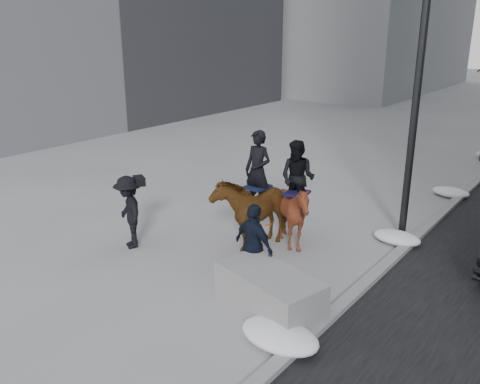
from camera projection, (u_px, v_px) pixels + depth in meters
The scene contains 9 objects.
ground at pixel (206, 272), 10.96m from camera, with size 120.00×120.00×0.00m, color gray.
curb at pixel (474, 184), 16.76m from camera, with size 0.25×90.00×0.12m, color gray.
planter at pixel (269, 293), 9.27m from camera, with size 2.03×1.01×0.81m, color gray.
mounted_left at pixel (254, 204), 12.01m from camera, with size 1.07×2.19×2.78m.
mounted_right at pixel (294, 206), 11.87m from camera, with size 1.55×1.70×2.58m.
feeder at pixel (254, 246), 10.11m from camera, with size 1.10×0.96×1.75m.
camera_crew at pixel (129, 212), 11.94m from camera, with size 1.31×1.11×1.75m.
lamppost at pixel (425, 28), 11.39m from camera, with size 0.25×0.95×9.09m.
snow_piles at pixel (419, 218), 13.55m from camera, with size 1.41×16.24×0.36m.
Camera 1 is at (6.57, -7.40, 5.07)m, focal length 38.00 mm.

